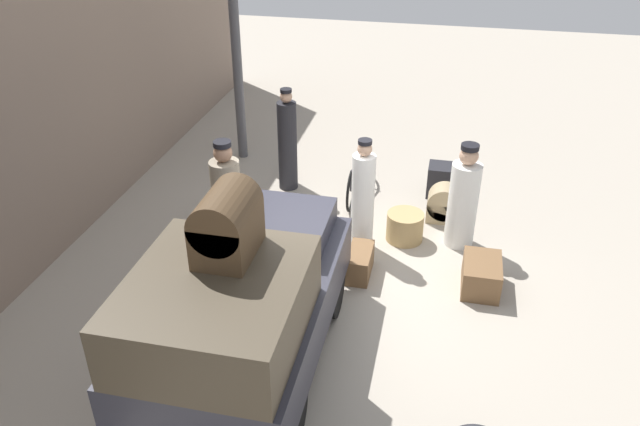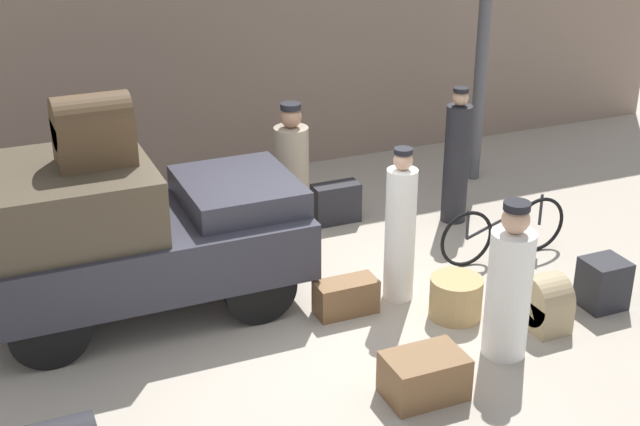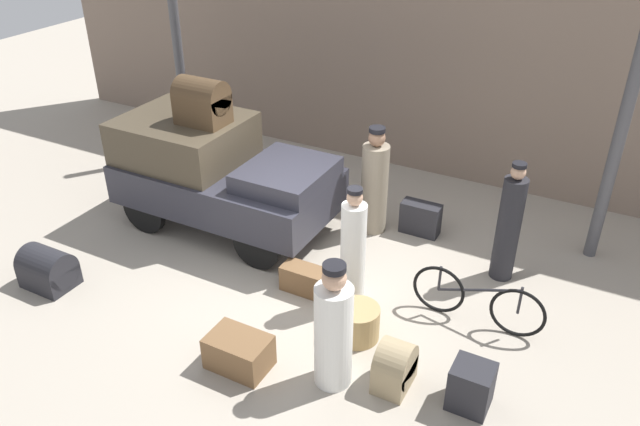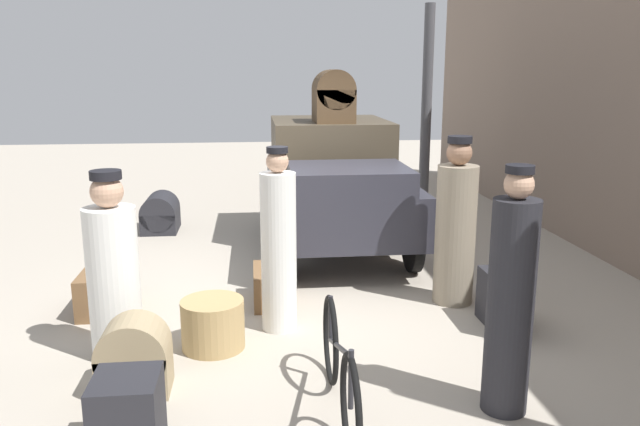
# 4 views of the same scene
# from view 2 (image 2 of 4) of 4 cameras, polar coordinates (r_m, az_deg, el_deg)

# --- Properties ---
(ground_plane) EXTENTS (30.00, 30.00, 0.00)m
(ground_plane) POSITION_cam_2_polar(r_m,az_deg,el_deg) (9.77, -0.62, -5.73)
(ground_plane) COLOR #A89E8E
(station_building_facade) EXTENTS (16.00, 0.15, 4.50)m
(station_building_facade) POSITION_cam_2_polar(r_m,az_deg,el_deg) (12.63, -7.95, 11.88)
(station_building_facade) COLOR gray
(station_building_facade) RESTS_ON ground
(canopy_pillar_right) EXTENTS (0.18, 0.18, 3.49)m
(canopy_pillar_right) POSITION_cam_2_polar(r_m,az_deg,el_deg) (12.78, 10.29, 9.54)
(canopy_pillar_right) COLOR #4C4C51
(canopy_pillar_right) RESTS_ON ground
(truck) EXTENTS (3.42, 1.76, 1.71)m
(truck) POSITION_cam_2_polar(r_m,az_deg,el_deg) (9.42, -12.59, -1.08)
(truck) COLOR black
(truck) RESTS_ON ground
(bicycle) EXTENTS (1.72, 0.04, 0.74)m
(bicycle) POSITION_cam_2_polar(r_m,az_deg,el_deg) (10.78, 11.67, -1.13)
(bicycle) COLOR black
(bicycle) RESTS_ON ground
(wicker_basket) EXTENTS (0.56, 0.56, 0.44)m
(wicker_basket) POSITION_cam_2_polar(r_m,az_deg,el_deg) (9.52, 8.69, -5.36)
(wicker_basket) COLOR tan
(wicker_basket) RESTS_ON ground
(conductor_in_dark_uniform) EXTENTS (0.33, 0.33, 1.79)m
(conductor_in_dark_uniform) POSITION_cam_2_polar(r_m,az_deg,el_deg) (11.54, 8.73, 3.35)
(conductor_in_dark_uniform) COLOR #232328
(conductor_in_dark_uniform) RESTS_ON ground
(porter_carrying_trunk) EXTENTS (0.42, 0.42, 1.76)m
(porter_carrying_trunk) POSITION_cam_2_polar(r_m,az_deg,el_deg) (10.90, -1.82, 2.19)
(porter_carrying_trunk) COLOR gray
(porter_carrying_trunk) RESTS_ON ground
(porter_with_bicycle) EXTENTS (0.33, 0.33, 1.74)m
(porter_with_bicycle) POSITION_cam_2_polar(r_m,az_deg,el_deg) (9.55, 5.15, -1.13)
(porter_with_bicycle) COLOR white
(porter_with_bicycle) RESTS_ON ground
(porter_standing_middle) EXTENTS (0.43, 0.43, 1.62)m
(porter_standing_middle) POSITION_cam_2_polar(r_m,az_deg,el_deg) (8.73, 12.01, -4.70)
(porter_standing_middle) COLOR white
(porter_standing_middle) RESTS_ON ground
(trunk_large_brown) EXTENTS (0.66, 0.31, 0.38)m
(trunk_large_brown) POSITION_cam_2_polar(r_m,az_deg,el_deg) (9.49, 1.67, -5.39)
(trunk_large_brown) COLOR brown
(trunk_large_brown) RESTS_ON ground
(suitcase_small_leather) EXTENTS (0.62, 0.28, 0.53)m
(suitcase_small_leather) POSITION_cam_2_polar(r_m,az_deg,el_deg) (11.57, 1.03, 0.65)
(suitcase_small_leather) COLOR #232328
(suitcase_small_leather) RESTS_ON ground
(suitcase_tan_flat) EXTENTS (0.73, 0.50, 0.42)m
(suitcase_tan_flat) POSITION_cam_2_polar(r_m,az_deg,el_deg) (8.25, 6.69, -10.31)
(suitcase_tan_flat) COLOR brown
(suitcase_tan_flat) RESTS_ON ground
(trunk_barrel_dark) EXTENTS (0.37, 0.53, 0.60)m
(trunk_barrel_dark) POSITION_cam_2_polar(r_m,az_deg,el_deg) (9.48, 14.15, -5.67)
(trunk_barrel_dark) COLOR #9E8966
(trunk_barrel_dark) RESTS_ON ground
(trunk_umber_medium) EXTENTS (0.44, 0.41, 0.54)m
(trunk_umber_medium) POSITION_cam_2_polar(r_m,az_deg,el_deg) (10.05, 17.67, -4.31)
(trunk_umber_medium) COLOR #232328
(trunk_umber_medium) RESTS_ON ground
(trunk_on_truck_roof) EXTENTS (0.75, 0.52, 0.70)m
(trunk_on_truck_roof) POSITION_cam_2_polar(r_m,az_deg,el_deg) (9.00, -14.33, 5.17)
(trunk_on_truck_roof) COLOR #4C3823
(trunk_on_truck_roof) RESTS_ON truck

